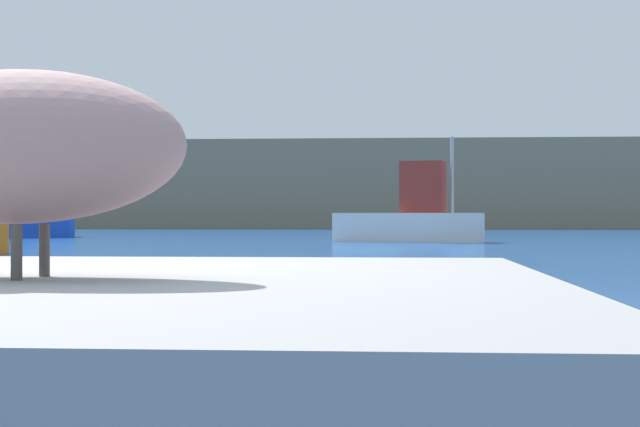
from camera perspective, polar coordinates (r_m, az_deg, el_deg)
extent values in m
cube|color=#7F755B|center=(71.47, 2.85, 1.57)|extent=(140.00, 17.03, 5.93)
cube|color=#949494|center=(2.82, -17.62, -11.38)|extent=(2.95, 2.68, 0.76)
ellipsoid|color=gray|center=(2.77, -17.62, 3.77)|extent=(1.02, 0.56, 0.42)
cylinder|color=#4C4742|center=(2.67, -17.50, -2.20)|extent=(0.03, 0.03, 0.15)
cylinder|color=#4C4742|center=(2.81, -15.98, -2.09)|extent=(0.03, 0.03, 0.15)
cube|color=#1E6099|center=(41.35, -18.39, 0.77)|extent=(2.72, 2.18, 1.13)
cube|color=white|center=(32.94, 5.23, -0.82)|extent=(5.18, 2.43, 0.99)
cube|color=maroon|center=(32.85, 6.11, 1.56)|extent=(1.63, 1.26, 1.75)
cylinder|color=#B2B2B2|center=(32.70, 7.81, 2.28)|extent=(0.12, 0.12, 2.56)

